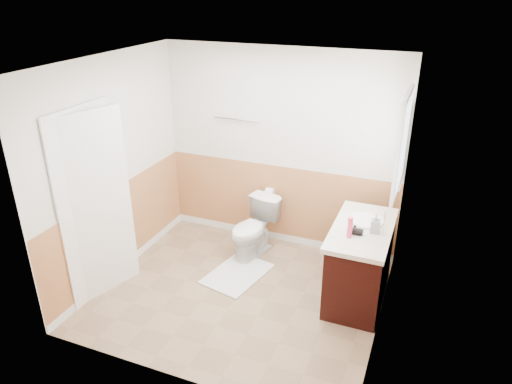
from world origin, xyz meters
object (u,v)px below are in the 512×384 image
at_px(toilet, 253,229).
at_px(bath_mat, 237,274).
at_px(vanity_cabinet, 360,265).
at_px(soap_dispenser, 376,223).
at_px(lotion_bottle, 350,227).

distance_m(toilet, bath_mat, 0.61).
xyz_separation_m(toilet, vanity_cabinet, (1.38, -0.37, 0.04)).
bearing_deg(soap_dispenser, vanity_cabinet, 155.97).
bearing_deg(toilet, vanity_cabinet, -2.90).
xyz_separation_m(lotion_bottle, soap_dispenser, (0.22, 0.20, -0.01)).
bearing_deg(bath_mat, toilet, 90.00).
height_order(bath_mat, soap_dispenser, soap_dispenser).
distance_m(bath_mat, vanity_cabinet, 1.44).
height_order(lotion_bottle, soap_dispenser, lotion_bottle).
relative_size(lotion_bottle, soap_dispenser, 1.09).
relative_size(bath_mat, soap_dispenser, 3.97).
height_order(vanity_cabinet, soap_dispenser, soap_dispenser).
distance_m(lotion_bottle, soap_dispenser, 0.30).
distance_m(vanity_cabinet, lotion_bottle, 0.62).
distance_m(vanity_cabinet, soap_dispenser, 0.57).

